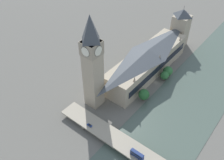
# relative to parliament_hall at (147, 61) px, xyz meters

# --- Properties ---
(ground_plane) EXTENTS (600.00, 600.00, 0.00)m
(ground_plane) POSITION_rel_parliament_hall_xyz_m (-16.36, 8.00, -13.72)
(ground_plane) COLOR #605E56
(river_water) EXTENTS (59.10, 360.00, 0.30)m
(river_water) POSITION_rel_parliament_hall_xyz_m (-51.91, 8.00, -13.57)
(river_water) COLOR #47564C
(river_water) RESTS_ON ground_plane
(parliament_hall) EXTENTS (27.18, 108.99, 27.61)m
(parliament_hall) POSITION_rel_parliament_hall_xyz_m (0.00, 0.00, 0.00)
(parliament_hall) COLOR tan
(parliament_hall) RESTS_ON ground_plane
(clock_tower) EXTENTS (13.76, 13.76, 83.70)m
(clock_tower) POSITION_rel_parliament_hall_xyz_m (12.22, 64.76, 30.62)
(clock_tower) COLOR tan
(clock_tower) RESTS_ON ground_plane
(victoria_tower) EXTENTS (16.72, 16.72, 47.68)m
(victoria_tower) POSITION_rel_parliament_hall_xyz_m (0.06, -66.86, 8.12)
(victoria_tower) COLOR tan
(victoria_tower) RESTS_ON ground_plane
(road_bridge) EXTENTS (150.20, 14.93, 5.29)m
(road_bridge) POSITION_rel_parliament_hall_xyz_m (-51.91, 86.50, -9.42)
(road_bridge) COLOR gray
(road_bridge) RESTS_ON ground_plane
(double_decker_bus_mid) EXTENTS (10.19, 2.64, 5.04)m
(double_decker_bus_mid) POSITION_rel_parliament_hall_xyz_m (-48.99, 89.77, -5.67)
(double_decker_bus_mid) COLOR navy
(double_decker_bus_mid) RESTS_ON road_bridge
(car_northbound_tail) EXTENTS (4.22, 1.81, 1.34)m
(car_northbound_tail) POSITION_rel_parliament_hall_xyz_m (-4.98, 90.03, -7.76)
(car_northbound_tail) COLOR navy
(car_northbound_tail) RESTS_ON road_bridge
(tree_embankment_near) EXTENTS (9.70, 9.70, 12.32)m
(tree_embankment_near) POSITION_rel_parliament_hall_xyz_m (-19.83, 36.10, -6.26)
(tree_embankment_near) COLOR brown
(tree_embankment_near) RESTS_ON ground_plane
(tree_embankment_mid) EXTENTS (8.16, 8.16, 10.26)m
(tree_embankment_mid) POSITION_rel_parliament_hall_xyz_m (-20.18, 0.14, -7.55)
(tree_embankment_mid) COLOR brown
(tree_embankment_mid) RESTS_ON ground_plane
(tree_embankment_far) EXTENTS (9.44, 9.44, 11.95)m
(tree_embankment_far) POSITION_rel_parliament_hall_xyz_m (-19.90, -6.61, -6.50)
(tree_embankment_far) COLOR brown
(tree_embankment_far) RESTS_ON ground_plane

